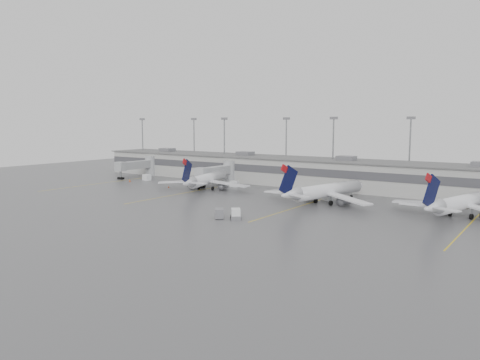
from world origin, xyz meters
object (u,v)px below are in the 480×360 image
Objects in this scene: jet_mid_left at (206,179)px; jet_far_right at (463,202)px; baggage_tug at (236,215)px; jet_mid_right at (325,190)px.

jet_mid_left is 66.49m from jet_far_right.
jet_far_right reaches higher than baggage_tug.
jet_mid_right is at bearing -161.86° from jet_far_right.
baggage_tug is (30.19, -28.19, -2.28)m from jet_mid_left.
baggage_tug is at bearing -92.90° from jet_mid_right.
jet_mid_left is 41.37m from baggage_tug.
jet_far_right is 8.08× the size of baggage_tug.
jet_mid_left is at bearing -165.33° from jet_far_right.
jet_mid_right is 8.38× the size of baggage_tug.
jet_mid_right reaches higher than jet_far_right.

